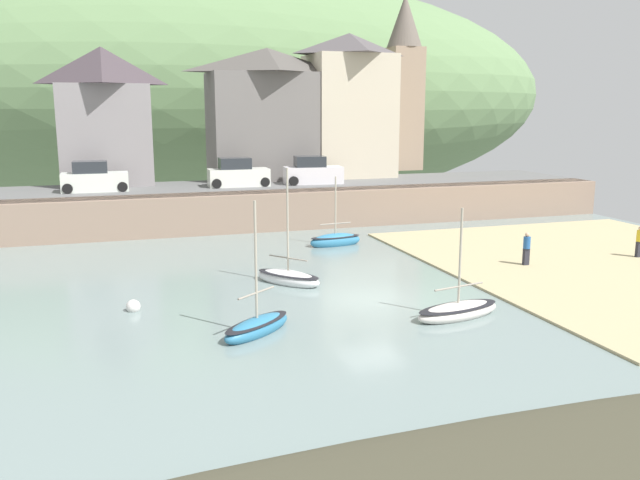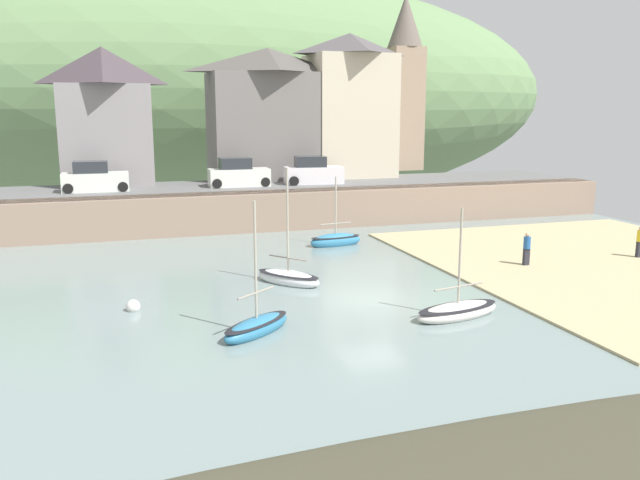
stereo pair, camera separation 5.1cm
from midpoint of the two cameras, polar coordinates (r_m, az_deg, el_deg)
The scene contains 17 objects.
ground at distance 19.71m, azimuth 19.29°, elevation -11.63°, with size 48.00×41.00×0.61m.
quay_seawall at distance 43.03m, azimuth -4.18°, elevation 2.88°, with size 48.00×9.40×2.40m.
hillside_backdrop at distance 80.28m, azimuth -8.10°, elevation 12.41°, with size 80.00×44.00×26.69m.
waterfront_building_left at distance 49.12m, azimuth -18.07°, elevation 10.25°, with size 6.35×5.80×9.41m.
waterfront_building_centre at distance 50.46m, azimuth -4.47°, elevation 10.86°, with size 8.96×5.56×9.63m.
waterfront_building_right at distance 52.32m, azimuth 2.59°, elevation 11.59°, with size 6.49×5.76×10.88m.
church_with_spire at distance 58.52m, azimuth 7.31°, elevation 13.47°, with size 3.00×3.00×14.66m.
fishing_boat_green at distance 37.39m, azimuth 1.40°, elevation -0.02°, with size 3.19×1.39×4.12m.
sailboat_far_left at distance 25.20m, azimuth 11.88°, elevation -6.01°, with size 3.85×2.00×4.27m.
rowboat_small_beached at distance 29.33m, azimuth -2.72°, elevation -3.25°, with size 2.93×3.27×5.29m.
sailboat_nearest_shore at distance 23.01m, azimuth -5.43°, elevation -7.43°, with size 3.12×2.77×4.80m.
parked_car_near_slipway at distance 44.85m, azimuth -18.88°, elevation 5.03°, with size 4.12×1.82×1.95m.
parked_car_by_wall at distance 45.60m, azimuth -7.05°, elevation 5.64°, with size 4.13×1.82×1.95m.
parked_car_end_of_row at distance 46.87m, azimuth -0.59°, elevation 5.88°, with size 4.25×2.12×1.95m.
person_on_slipway at distance 37.65m, azimuth 25.97°, elevation -0.02°, with size 0.34×0.34×1.62m.
person_near_water at distance 33.72m, azimuth 17.49°, elevation -0.60°, with size 0.34×0.34×1.62m.
mooring_buoy at distance 26.42m, azimuth -15.80°, elevation -5.56°, with size 0.55×0.55×0.55m.
Camera 2 is at (-9.82, -23.93, 7.63)m, focal length 37.01 mm.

